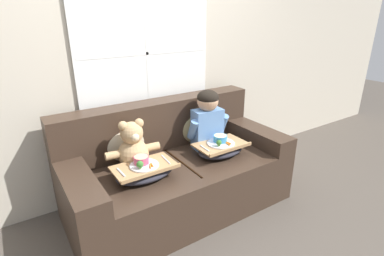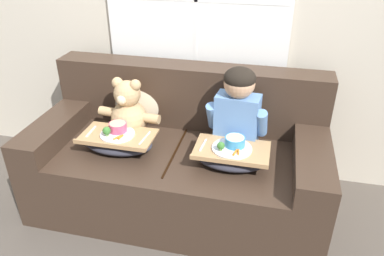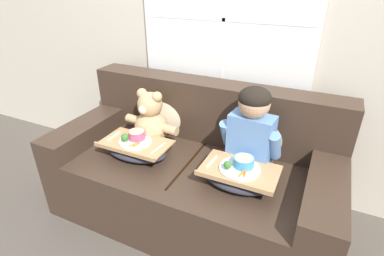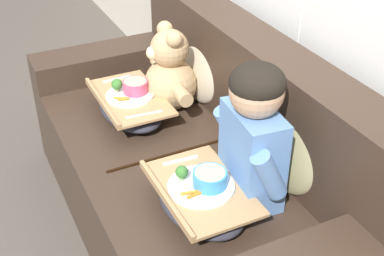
% 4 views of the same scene
% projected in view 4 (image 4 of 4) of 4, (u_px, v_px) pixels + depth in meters
% --- Properties ---
extents(ground_plane, '(14.00, 14.00, 0.00)m').
position_uv_depth(ground_plane, '(186.00, 231.00, 2.57)').
color(ground_plane, '#4C443D').
extents(couch, '(1.93, 0.93, 0.93)m').
position_uv_depth(couch, '(198.00, 173.00, 2.41)').
color(couch, '#38281E').
rests_on(couch, ground_plane).
extents(throw_pillow_behind_child, '(0.40, 0.19, 0.41)m').
position_uv_depth(throw_pillow_behind_child, '(292.00, 143.00, 2.03)').
color(throw_pillow_behind_child, tan).
rests_on(throw_pillow_behind_child, couch).
extents(throw_pillow_behind_teddy, '(0.38, 0.18, 0.39)m').
position_uv_depth(throw_pillow_behind_teddy, '(204.00, 65.00, 2.59)').
color(throw_pillow_behind_teddy, '#C1B293').
rests_on(throw_pillow_behind_teddy, couch).
extents(child_figure, '(0.40, 0.21, 0.56)m').
position_uv_depth(child_figure, '(254.00, 128.00, 1.90)').
color(child_figure, '#5B84BC').
rests_on(child_figure, couch).
extents(teddy_bear, '(0.45, 0.32, 0.42)m').
position_uv_depth(teddy_bear, '(169.00, 74.00, 2.53)').
color(teddy_bear, tan).
rests_on(teddy_bear, couch).
extents(lap_tray_child, '(0.46, 0.30, 0.18)m').
position_uv_depth(lap_tray_child, '(201.00, 197.00, 1.95)').
color(lap_tray_child, '#2D2D38').
rests_on(lap_tray_child, child_figure).
extents(lap_tray_teddy, '(0.48, 0.29, 0.18)m').
position_uv_depth(lap_tray_teddy, '(130.00, 105.00, 2.52)').
color(lap_tray_teddy, '#2D2D38').
rests_on(lap_tray_teddy, teddy_bear).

